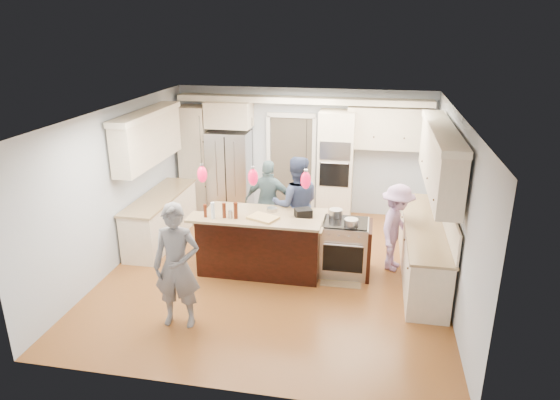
# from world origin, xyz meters

# --- Properties ---
(ground_plane) EXTENTS (6.00, 6.00, 0.00)m
(ground_plane) POSITION_xyz_m (0.00, 0.00, 0.00)
(ground_plane) COLOR brown
(ground_plane) RESTS_ON ground
(room_shell) EXTENTS (5.54, 6.04, 2.72)m
(room_shell) POSITION_xyz_m (0.00, 0.00, 1.82)
(room_shell) COLOR #B2BCC6
(room_shell) RESTS_ON ground
(refrigerator) EXTENTS (0.90, 0.70, 1.80)m
(refrigerator) POSITION_xyz_m (-1.55, 2.64, 0.90)
(refrigerator) COLOR #B7B7BC
(refrigerator) RESTS_ON ground
(oven_column) EXTENTS (0.72, 0.69, 2.30)m
(oven_column) POSITION_xyz_m (0.75, 2.67, 1.15)
(oven_column) COLOR beige
(oven_column) RESTS_ON ground
(back_upper_cabinets) EXTENTS (5.30, 0.61, 2.54)m
(back_upper_cabinets) POSITION_xyz_m (-0.75, 2.76, 1.67)
(back_upper_cabinets) COLOR beige
(back_upper_cabinets) RESTS_ON ground
(right_counter_run) EXTENTS (0.64, 3.10, 2.51)m
(right_counter_run) POSITION_xyz_m (2.44, 0.30, 1.06)
(right_counter_run) COLOR beige
(right_counter_run) RESTS_ON ground
(left_cabinets) EXTENTS (0.64, 2.30, 2.51)m
(left_cabinets) POSITION_xyz_m (-2.44, 0.80, 1.06)
(left_cabinets) COLOR beige
(left_cabinets) RESTS_ON ground
(kitchen_island) EXTENTS (2.10, 1.46, 1.12)m
(kitchen_island) POSITION_xyz_m (-0.25, 0.07, 0.48)
(kitchen_island) COLOR black
(kitchen_island) RESTS_ON ground
(island_range) EXTENTS (0.82, 0.71, 0.92)m
(island_range) POSITION_xyz_m (1.16, 0.15, 0.46)
(island_range) COLOR #B7B7BC
(island_range) RESTS_ON ground
(pendant_lights) EXTENTS (1.75, 0.15, 1.03)m
(pendant_lights) POSITION_xyz_m (-0.25, -0.51, 1.80)
(pendant_lights) COLOR black
(pendant_lights) RESTS_ON ground
(person_bar_end) EXTENTS (0.68, 0.47, 1.78)m
(person_bar_end) POSITION_xyz_m (-1.01, -1.80, 0.89)
(person_bar_end) COLOR slate
(person_bar_end) RESTS_ON ground
(person_far_left) EXTENTS (1.00, 0.86, 1.79)m
(person_far_left) POSITION_xyz_m (0.20, 0.85, 0.90)
(person_far_left) COLOR navy
(person_far_left) RESTS_ON ground
(person_far_right) EXTENTS (0.94, 0.39, 1.60)m
(person_far_right) POSITION_xyz_m (-0.37, 1.19, 0.80)
(person_far_right) COLOR slate
(person_far_right) RESTS_ON ground
(person_range_side) EXTENTS (0.84, 1.10, 1.50)m
(person_range_side) POSITION_xyz_m (1.97, 0.45, 0.75)
(person_range_side) COLOR #B990C3
(person_range_side) RESTS_ON ground
(floor_rug) EXTENTS (0.66, 0.96, 0.01)m
(floor_rug) POSITION_xyz_m (1.12, 0.08, 0.01)
(floor_rug) COLOR #937B50
(floor_rug) RESTS_ON ground
(water_bottle) EXTENTS (0.06, 0.06, 0.26)m
(water_bottle) POSITION_xyz_m (-0.88, -0.60, 1.25)
(water_bottle) COLOR silver
(water_bottle) RESTS_ON kitchen_island
(beer_bottle_a) EXTENTS (0.07, 0.07, 0.21)m
(beer_bottle_a) POSITION_xyz_m (-1.01, -0.57, 1.23)
(beer_bottle_a) COLOR #451A0C
(beer_bottle_a) RESTS_ON kitchen_island
(beer_bottle_b) EXTENTS (0.07, 0.07, 0.24)m
(beer_bottle_b) POSITION_xyz_m (-0.72, -0.53, 1.24)
(beer_bottle_b) COLOR #451A0C
(beer_bottle_b) RESTS_ON kitchen_island
(beer_bottle_c) EXTENTS (0.09, 0.09, 0.26)m
(beer_bottle_c) POSITION_xyz_m (-0.53, -0.53, 1.25)
(beer_bottle_c) COLOR #451A0C
(beer_bottle_c) RESTS_ON kitchen_island
(drink_can) EXTENTS (0.08, 0.08, 0.12)m
(drink_can) POSITION_xyz_m (-0.62, -0.53, 1.18)
(drink_can) COLOR #B7B7BC
(drink_can) RESTS_ON kitchen_island
(cutting_board) EXTENTS (0.52, 0.46, 0.03)m
(cutting_board) POSITION_xyz_m (-0.11, -0.47, 1.14)
(cutting_board) COLOR tan
(cutting_board) RESTS_ON kitchen_island
(pot_large) EXTENTS (0.22, 0.22, 0.13)m
(pot_large) POSITION_xyz_m (0.95, 0.34, 0.99)
(pot_large) COLOR #B7B7BC
(pot_large) RESTS_ON island_range
(pot_small) EXTENTS (0.22, 0.22, 0.11)m
(pot_small) POSITION_xyz_m (1.23, 0.00, 0.98)
(pot_small) COLOR #B7B7BC
(pot_small) RESTS_ON island_range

